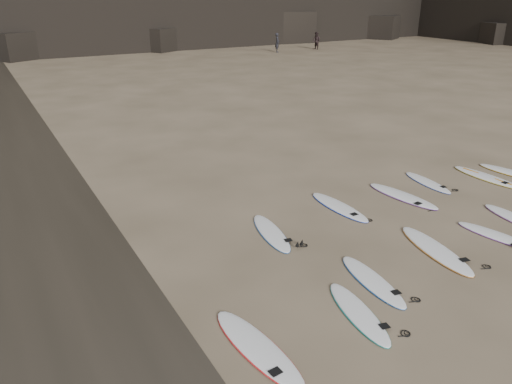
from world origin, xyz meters
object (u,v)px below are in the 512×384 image
surfboard_9 (486,177)px  surfboard_2 (436,250)px  surfboard_3 (497,236)px  surfboard_8 (427,182)px  surfboard_7 (403,196)px  surfboard_1 (372,280)px  surfboard_10 (512,173)px  surfboard_5 (271,232)px  person_a (277,43)px  surfboard_0 (358,312)px  person_b (316,41)px  surfboard_6 (339,207)px  surfboard_11 (257,347)px

surfboard_9 → surfboard_2: bearing=-154.6°
surfboard_3 → surfboard_8: 4.03m
surfboard_7 → surfboard_9: (3.84, -0.19, -0.00)m
surfboard_1 → surfboard_7: 5.40m
surfboard_10 → surfboard_7: bearing=167.9°
surfboard_5 → surfboard_9: surfboard_9 is taller
person_a → surfboard_0: bearing=-179.4°
surfboard_1 → surfboard_9: (8.08, 3.15, 0.00)m
surfboard_5 → person_b: bearing=63.3°
person_b → surfboard_6: bearing=-45.6°
surfboard_6 → person_a: person_a is taller
surfboard_8 → surfboard_9: (2.20, -0.67, 0.01)m
surfboard_7 → surfboard_8: bearing=9.6°
surfboard_7 → person_b: size_ratio=1.47×
surfboard_1 → person_a: (21.05, 38.14, 0.92)m
surfboard_6 → surfboard_7: (2.31, -0.33, 0.00)m
surfboard_5 → person_b: person_b is taller
surfboard_5 → surfboard_7: 5.02m
surfboard_3 → person_a: bearing=55.8°
surfboard_7 → surfboard_3: bearing=-92.9°
surfboard_7 → surfboard_9: same height
surfboard_9 → surfboard_7: bearing=176.0°
surfboard_2 → surfboard_3: 2.08m
surfboard_10 → surfboard_5: bearing=170.7°
surfboard_11 → person_b: bearing=47.6°
surfboard_2 → person_b: (23.62, 37.85, 0.86)m
surfboard_8 → person_b: bearing=67.0°
surfboard_2 → surfboard_8: 4.95m
person_a → person_b: size_ratio=1.06×
person_a → person_b: 4.96m
surfboard_0 → surfboard_10: (10.35, 3.75, 0.00)m
surfboard_1 → surfboard_10: bearing=25.4°
surfboard_6 → surfboard_11: (-5.36, -4.36, 0.00)m
surfboard_6 → surfboard_5: bearing=-171.1°
surfboard_1 → surfboard_6: bearing=69.8°
surfboard_3 → surfboard_9: (3.63, 3.10, 0.01)m
surfboard_10 → person_a: 37.11m
surfboard_1 → surfboard_7: (4.25, 3.34, 0.01)m
surfboard_1 → surfboard_9: size_ratio=0.90×
surfboard_10 → surfboard_8: bearing=158.1°
surfboard_5 → surfboard_11: (-2.65, -3.90, 0.01)m
surfboard_2 → surfboard_3: size_ratio=1.24×
surfboard_10 → surfboard_6: bearing=166.6°
surfboard_0 → surfboard_10: surfboard_10 is taller
surfboard_8 → person_b: 39.82m
surfboard_3 → surfboard_8: same height
surfboard_5 → surfboard_6: surfboard_6 is taller
surfboard_3 → surfboard_9: surfboard_9 is taller
surfboard_8 → surfboard_9: surfboard_9 is taller
surfboard_3 → surfboard_0: bearing=177.9°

